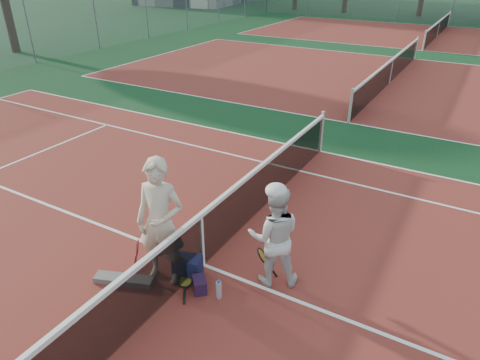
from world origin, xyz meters
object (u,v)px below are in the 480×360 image
at_px(net_main, 202,240).
at_px(sports_bag_purple, 200,285).
at_px(player_a, 161,222).
at_px(racket_black_held, 262,263).
at_px(racket_red, 138,257).
at_px(water_bottle, 219,290).
at_px(sports_bag_navy, 188,266).
at_px(player_b, 274,236).
at_px(racket_spare, 185,282).

xyz_separation_m(net_main, sports_bag_purple, (0.31, -0.54, -0.40)).
xyz_separation_m(player_a, racket_black_held, (1.33, 0.78, -0.78)).
relative_size(racket_red, water_bottle, 1.97).
xyz_separation_m(net_main, racket_red, (-0.81, -0.65, -0.21)).
distance_m(racket_red, sports_bag_purple, 1.14).
relative_size(racket_black_held, sports_bag_navy, 1.23).
distance_m(player_a, racket_black_held, 1.73).
distance_m(player_b, water_bottle, 1.16).
bearing_deg(racket_red, player_b, -16.90).
xyz_separation_m(player_b, racket_spare, (-1.15, -0.78, -0.79)).
height_order(racket_spare, sports_bag_navy, sports_bag_navy).
xyz_separation_m(racket_red, racket_spare, (0.82, 0.12, -0.26)).
bearing_deg(water_bottle, net_main, 141.03).
distance_m(player_b, racket_red, 2.23).
height_order(racket_red, sports_bag_purple, racket_red).
bearing_deg(racket_spare, net_main, -32.30).
relative_size(player_b, sports_bag_purple, 5.91).
height_order(sports_bag_navy, sports_bag_purple, sports_bag_navy).
distance_m(racket_red, racket_black_held, 1.99).
relative_size(player_a, racket_black_held, 3.95).
xyz_separation_m(racket_spare, water_bottle, (0.63, -0.00, 0.11)).
xyz_separation_m(racket_black_held, sports_bag_purple, (-0.67, -0.78, -0.15)).
xyz_separation_m(racket_black_held, sports_bag_navy, (-1.05, -0.57, -0.09)).
bearing_deg(sports_bag_navy, water_bottle, -15.61).
xyz_separation_m(player_a, sports_bag_navy, (0.28, 0.22, -0.87)).
distance_m(net_main, water_bottle, 0.91).
relative_size(racket_red, racket_spare, 0.99).
height_order(net_main, sports_bag_navy, net_main).
height_order(racket_black_held, sports_bag_purple, racket_black_held).
relative_size(net_main, player_a, 5.27).
bearing_deg(racket_black_held, player_b, 158.64).
relative_size(player_a, racket_red, 3.52).
height_order(player_a, sports_bag_navy, player_a).
bearing_deg(racket_red, net_main, -2.75).
relative_size(player_b, sports_bag_navy, 3.87).
xyz_separation_m(net_main, racket_spare, (0.02, -0.52, -0.47)).
relative_size(player_a, racket_spare, 3.47).
distance_m(player_a, water_bottle, 1.34).
height_order(net_main, sports_bag_purple, net_main).
height_order(racket_red, water_bottle, racket_red).
bearing_deg(net_main, water_bottle, -38.97).
distance_m(racket_red, sports_bag_navy, 0.81).
distance_m(net_main, player_a, 0.84).
height_order(net_main, racket_black_held, net_main).
bearing_deg(player_b, racket_black_held, -24.30).
xyz_separation_m(player_a, racket_spare, (0.37, 0.02, -1.00)).
bearing_deg(water_bottle, racket_red, -175.27).
relative_size(racket_black_held, water_bottle, 1.76).
distance_m(net_main, player_b, 1.24).
bearing_deg(player_b, racket_red, -3.85).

